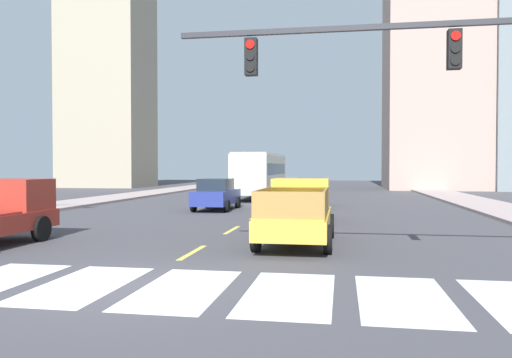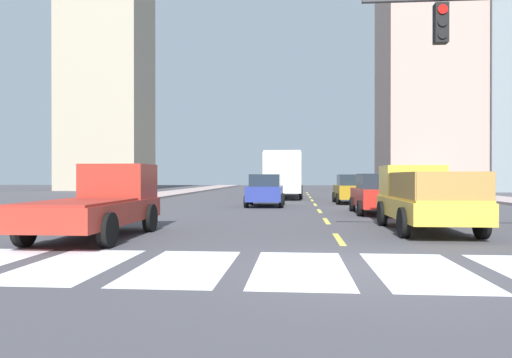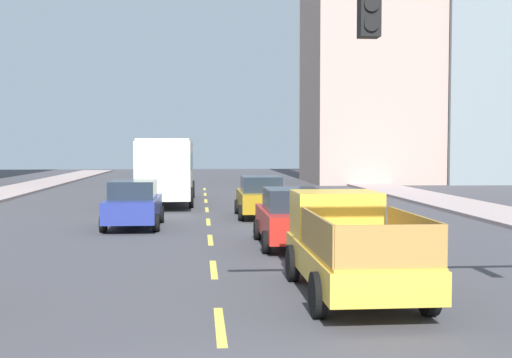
{
  "view_description": "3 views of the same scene",
  "coord_description": "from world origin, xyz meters",
  "px_view_note": "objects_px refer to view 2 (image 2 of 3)",
  "views": [
    {
      "loc": [
        4.03,
        -9.2,
        2.34
      ],
      "look_at": [
        1.26,
        6.93,
        1.95
      ],
      "focal_mm": 35.26,
      "sensor_mm": 36.0,
      "label": 1
    },
    {
      "loc": [
        -1.1,
        -8.34,
        1.6
      ],
      "look_at": [
        -2.44,
        7.78,
        1.52
      ],
      "focal_mm": 33.6,
      "sensor_mm": 36.0,
      "label": 2
    },
    {
      "loc": [
        -0.32,
        -6.68,
        2.95
      ],
      "look_at": [
        1.54,
        15.07,
        1.87
      ],
      "focal_mm": 46.07,
      "sensor_mm": 36.0,
      "label": 3
    }
  ],
  "objects_px": {
    "pickup_stakebed": "(422,199)",
    "city_bus": "(284,172)",
    "pickup_dark": "(102,202)",
    "sedan_near_right": "(351,189)",
    "sedan_mid": "(265,190)",
    "sedan_far": "(378,194)"
  },
  "relations": [
    {
      "from": "pickup_dark",
      "to": "sedan_near_right",
      "type": "height_order",
      "value": "pickup_dark"
    },
    {
      "from": "sedan_mid",
      "to": "sedan_far",
      "type": "height_order",
      "value": "same"
    },
    {
      "from": "pickup_stakebed",
      "to": "pickup_dark",
      "type": "bearing_deg",
      "value": -163.3
    },
    {
      "from": "pickup_stakebed",
      "to": "sedan_near_right",
      "type": "height_order",
      "value": "pickup_stakebed"
    },
    {
      "from": "sedan_mid",
      "to": "sedan_far",
      "type": "relative_size",
      "value": 1.0
    },
    {
      "from": "pickup_stakebed",
      "to": "sedan_mid",
      "type": "distance_m",
      "value": 12.32
    },
    {
      "from": "sedan_near_right",
      "to": "sedan_far",
      "type": "xyz_separation_m",
      "value": [
        0.19,
        -8.04,
        0.0
      ]
    },
    {
      "from": "pickup_dark",
      "to": "sedan_near_right",
      "type": "bearing_deg",
      "value": 61.78
    },
    {
      "from": "pickup_stakebed",
      "to": "city_bus",
      "type": "distance_m",
      "value": 22.12
    },
    {
      "from": "pickup_stakebed",
      "to": "city_bus",
      "type": "xyz_separation_m",
      "value": [
        -4.67,
        21.6,
        1.02
      ]
    },
    {
      "from": "city_bus",
      "to": "sedan_mid",
      "type": "distance_m",
      "value": 10.62
    },
    {
      "from": "city_bus",
      "to": "pickup_stakebed",
      "type": "bearing_deg",
      "value": -77.97
    },
    {
      "from": "sedan_near_right",
      "to": "sedan_mid",
      "type": "distance_m",
      "value": 5.86
    },
    {
      "from": "pickup_dark",
      "to": "pickup_stakebed",
      "type": "bearing_deg",
      "value": 13.17
    },
    {
      "from": "city_bus",
      "to": "sedan_mid",
      "type": "height_order",
      "value": "city_bus"
    },
    {
      "from": "pickup_stakebed",
      "to": "pickup_dark",
      "type": "distance_m",
      "value": 9.23
    },
    {
      "from": "pickup_stakebed",
      "to": "sedan_mid",
      "type": "height_order",
      "value": "pickup_stakebed"
    },
    {
      "from": "pickup_dark",
      "to": "city_bus",
      "type": "xyz_separation_m",
      "value": [
        4.29,
        23.85,
        1.03
      ]
    },
    {
      "from": "sedan_far",
      "to": "pickup_dark",
      "type": "bearing_deg",
      "value": -138.38
    },
    {
      "from": "city_bus",
      "to": "sedan_far",
      "type": "relative_size",
      "value": 2.45
    },
    {
      "from": "pickup_dark",
      "to": "sedan_mid",
      "type": "distance_m",
      "value": 13.77
    },
    {
      "from": "sedan_mid",
      "to": "sedan_far",
      "type": "bearing_deg",
      "value": -43.0
    }
  ]
}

